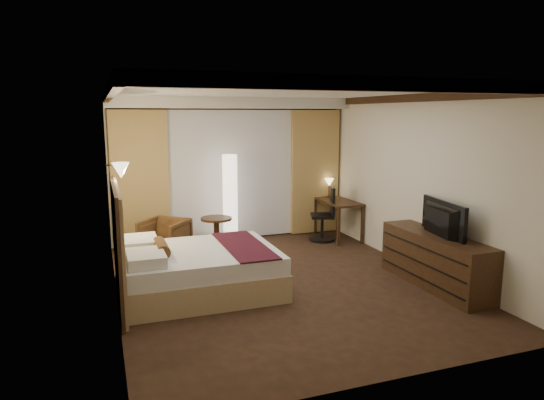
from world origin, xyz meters
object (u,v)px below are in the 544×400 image
object	(u,v)px
desk	(338,219)
office_chair	(322,214)
armchair	(165,236)
television	(436,213)
bed	(200,271)
dresser	(435,260)
floor_lamp	(230,200)
side_table	(217,234)

from	to	relation	value
desk	office_chair	distance (m)	0.39
armchair	television	world-z (taller)	television
bed	armchair	bearing A→B (deg)	97.05
bed	dresser	bearing A→B (deg)	-15.63
armchair	television	bearing A→B (deg)	1.03
armchair	floor_lamp	distance (m)	1.35
floor_lamp	television	xyz separation A→B (m)	(2.13, -3.03, 0.21)
office_chair	television	xyz separation A→B (m)	(0.38, -2.81, 0.54)
bed	television	size ratio (longest dim) A/B	1.90
office_chair	bed	bearing A→B (deg)	-125.15
desk	office_chair	bearing A→B (deg)	-172.14
armchair	office_chair	size ratio (longest dim) A/B	0.68
dresser	television	world-z (taller)	television
office_chair	desk	bearing A→B (deg)	27.67
bed	desk	distance (m)	3.69
side_table	desk	xyz separation A→B (m)	(2.43, 0.08, 0.07)
side_table	floor_lamp	bearing A→B (deg)	37.67
bed	floor_lamp	distance (m)	2.43
side_table	bed	bearing A→B (deg)	-109.59
armchair	dresser	distance (m)	4.37
desk	television	xyz separation A→B (m)	(0.02, -2.86, 0.68)
bed	side_table	world-z (taller)	same
bed	office_chair	size ratio (longest dim) A/B	1.98
floor_lamp	television	distance (m)	3.71
floor_lamp	television	size ratio (longest dim) A/B	1.57
desk	dresser	xyz separation A→B (m)	(0.05, -2.86, -0.00)
desk	side_table	bearing A→B (deg)	-178.23
dresser	office_chair	bearing A→B (deg)	98.34
dresser	floor_lamp	bearing A→B (deg)	125.47
bed	floor_lamp	bearing A→B (deg)	65.09
bed	side_table	bearing A→B (deg)	70.41
office_chair	armchair	bearing A→B (deg)	-159.21
armchair	side_table	size ratio (longest dim) A/B	1.18
television	office_chair	bearing A→B (deg)	16.98
bed	side_table	distance (m)	2.02
armchair	office_chair	distance (m)	2.98
side_table	dresser	bearing A→B (deg)	-48.29
office_chair	television	size ratio (longest dim) A/B	0.96
side_table	television	size ratio (longest dim) A/B	0.56
armchair	desk	xyz separation A→B (m)	(3.34, 0.10, 0.02)
armchair	desk	distance (m)	3.34
bed	armchair	world-z (taller)	armchair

